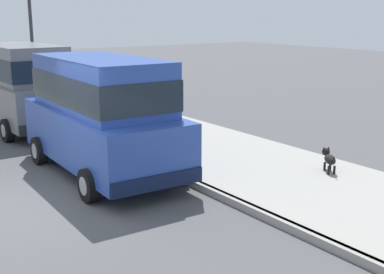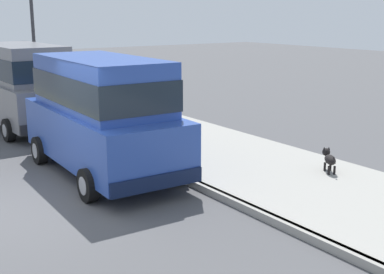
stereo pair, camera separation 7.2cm
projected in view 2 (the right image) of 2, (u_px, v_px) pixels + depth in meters
name	position (u px, v px, depth m)	size (l,w,h in m)	color
ground_plane	(21.00, 207.00, 9.30)	(80.00, 80.00, 0.00)	#4C4C4F
curb	(170.00, 173.00, 11.07)	(0.16, 64.00, 0.14)	gray
sidewalk	(235.00, 159.00, 12.07)	(3.60, 64.00, 0.14)	#99968E
car_blue_van	(102.00, 110.00, 10.97)	(2.25, 4.96, 2.52)	#28479E
car_grey_van	(22.00, 82.00, 15.44)	(2.21, 4.94, 2.52)	slate
dog_black	(329.00, 159.00, 10.84)	(0.46, 0.67, 0.49)	black
street_lamp	(33.00, 28.00, 18.19)	(0.36, 0.36, 4.42)	#2D2D33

